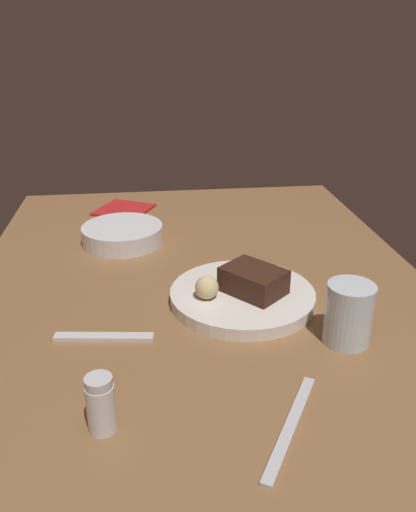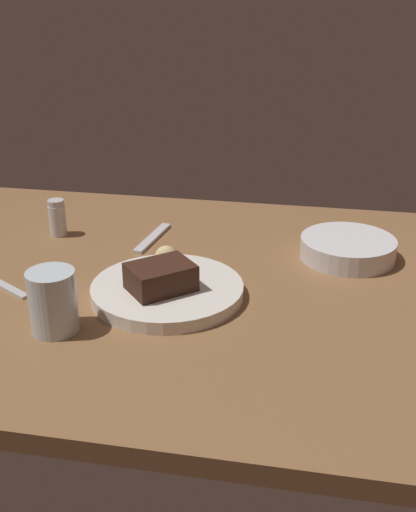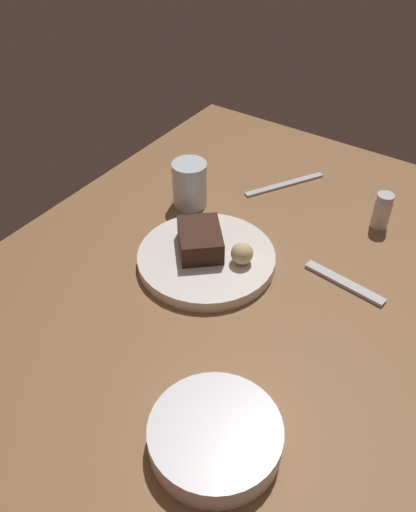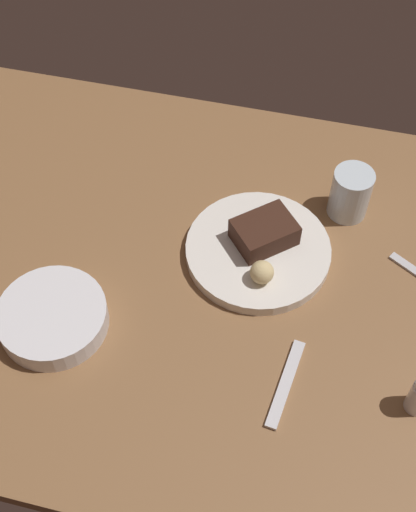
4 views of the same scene
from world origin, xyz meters
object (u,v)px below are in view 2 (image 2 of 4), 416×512
Objects in this scene: chocolate_cake_slice at (161,277)px; side_bowl at (348,248)px; bread_roll at (166,258)px; dessert_spoon at (153,238)px; water_glass at (53,301)px; salt_shaker at (57,218)px; dessert_plate at (167,291)px.

side_bowl is at bearing 37.75° from chocolate_cake_slice.
bread_roll is at bearing 98.37° from chocolate_cake_slice.
chocolate_cake_slice is at bearing -81.63° from bread_roll.
chocolate_cake_slice reaches higher than dessert_spoon.
side_bowl is (42.34, 34.30, -2.78)cm from water_glass.
salt_shaker is 0.49× the size of dessert_spoon.
chocolate_cake_slice is at bearing -108.09° from dessert_plate.
salt_shaker is (-27.90, 21.72, 2.57)cm from dessert_plate.
chocolate_cake_slice is 1.34× the size of salt_shaker.
bread_roll is 18.52cm from dessert_spoon.
bread_roll is 0.53× the size of salt_shaker.
side_bowl is (30.50, 14.91, -2.16)cm from bread_roll.
bread_roll is (-1.71, 6.11, 3.02)cm from dessert_plate.
side_bowl is (29.35, 22.72, -2.34)cm from chocolate_cake_slice.
dessert_plate reaches higher than dessert_spoon.
salt_shaker is 0.78× the size of water_glass.
dessert_plate is 3.67cm from chocolate_cake_slice.
dessert_spoon is (4.78, 36.11, -4.35)cm from water_glass.
dessert_spoon is (-8.77, 22.82, -0.71)cm from dessert_plate.
dessert_spoon is at bearing 177.24° from side_bowl.
side_bowl reaches higher than dessert_spoon.
chocolate_cake_slice is at bearing 41.72° from water_glass.
dessert_plate is 3.34× the size of salt_shaker.
water_glass is at bearing -0.14° from dessert_spoon.
dessert_spoon is at bearing 3.28° from salt_shaker.
salt_shaker reaches higher than bread_roll.
dessert_plate is at bearing -143.88° from side_bowl.
salt_shaker is 19.45cm from dessert_spoon.
chocolate_cake_slice is 0.66× the size of dessert_spoon.
chocolate_cake_slice is 7.90cm from bread_roll.
dessert_plate is at bearing -37.90° from salt_shaker.
bread_roll is at bearing -153.95° from side_bowl.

